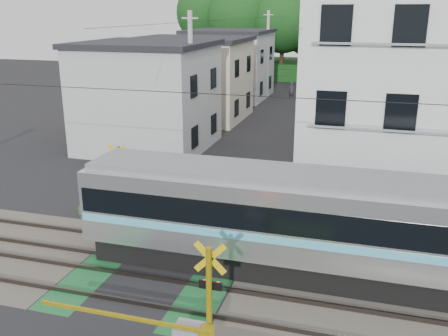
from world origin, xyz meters
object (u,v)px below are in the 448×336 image
(crossing_signal_near, at_px, (192,334))
(crossing_signal_far, at_px, (132,202))
(apartment_block, at_px, (428,93))
(pedestrian, at_px, (291,90))

(crossing_signal_near, distance_m, crossing_signal_far, 8.95)
(crossing_signal_far, bearing_deg, crossing_signal_near, -54.71)
(crossing_signal_near, bearing_deg, apartment_block, 65.78)
(crossing_signal_near, bearing_deg, pedestrian, 95.46)
(crossing_signal_far, distance_m, pedestrian, 30.49)
(crossing_signal_near, xyz_separation_m, apartment_block, (5.91, 13.15, 3.94))
(apartment_block, xyz_separation_m, pedestrian, (-9.52, 24.61, -3.90))
(apartment_block, height_order, pedestrian, apartment_block)
(crossing_signal_near, relative_size, crossing_signal_far, 1.00)
(apartment_block, distance_m, pedestrian, 26.67)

